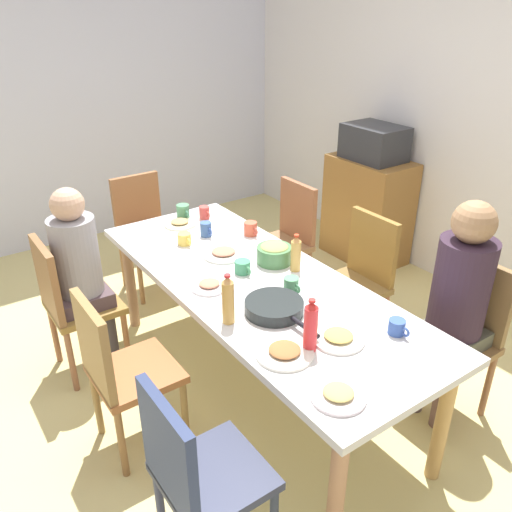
% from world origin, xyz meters
% --- Properties ---
extents(ground_plane, '(6.59, 6.59, 0.00)m').
position_xyz_m(ground_plane, '(0.00, 0.00, 0.00)').
color(ground_plane, '#CCBE7B').
extents(wall_back, '(5.73, 0.12, 2.60)m').
position_xyz_m(wall_back, '(0.00, 2.10, 1.30)').
color(wall_back, silver).
rests_on(wall_back, ground_plane).
extents(wall_left, '(0.12, 4.32, 2.60)m').
position_xyz_m(wall_left, '(-2.81, 0.00, 1.30)').
color(wall_left, silver).
rests_on(wall_left, ground_plane).
extents(dining_table, '(2.28, 0.87, 0.73)m').
position_xyz_m(dining_table, '(0.00, 0.00, 0.66)').
color(dining_table, silver).
rests_on(dining_table, ground_plane).
extents(chair_0, '(0.40, 0.40, 0.90)m').
position_xyz_m(chair_0, '(0.00, 0.81, 0.51)').
color(chair_0, olive).
rests_on(chair_0, ground_plane).
extents(chair_1, '(0.40, 0.40, 0.90)m').
position_xyz_m(chair_1, '(-0.76, 0.81, 0.51)').
color(chair_1, olive).
rests_on(chair_1, ground_plane).
extents(chair_2, '(0.40, 0.40, 0.90)m').
position_xyz_m(chair_2, '(0.00, -0.81, 0.51)').
color(chair_2, '#94572F').
rests_on(chair_2, ground_plane).
extents(chair_3, '(0.40, 0.40, 0.90)m').
position_xyz_m(chair_3, '(0.76, -0.81, 0.51)').
color(chair_3, '#2D324A').
rests_on(chair_3, ground_plane).
extents(chair_4, '(0.40, 0.40, 0.90)m').
position_xyz_m(chair_4, '(-0.76, -0.81, 0.51)').
color(chair_4, olive).
rests_on(chair_4, ground_plane).
extents(person_4, '(0.30, 0.30, 1.19)m').
position_xyz_m(person_4, '(-0.76, -0.72, 0.70)').
color(person_4, '#3F3C49').
rests_on(person_4, ground_plane).
extents(chair_5, '(0.40, 0.40, 0.90)m').
position_xyz_m(chair_5, '(0.76, 0.81, 0.51)').
color(chair_5, brown).
rests_on(chair_5, ground_plane).
extents(person_5, '(0.30, 0.30, 1.27)m').
position_xyz_m(person_5, '(0.76, 0.72, 0.75)').
color(person_5, brown).
rests_on(person_5, ground_plane).
extents(chair_6, '(0.40, 0.40, 0.90)m').
position_xyz_m(chair_6, '(-1.52, 0.00, 0.51)').
color(chair_6, '#8D5740').
rests_on(chair_6, ground_plane).
extents(plate_0, '(0.22, 0.22, 0.04)m').
position_xyz_m(plate_0, '(0.94, -0.27, 0.74)').
color(plate_0, silver).
rests_on(plate_0, dining_table).
extents(plate_1, '(0.24, 0.24, 0.04)m').
position_xyz_m(plate_1, '(0.66, -0.01, 0.74)').
color(plate_1, white).
rests_on(plate_1, dining_table).
extents(plate_2, '(0.25, 0.25, 0.04)m').
position_xyz_m(plate_2, '(-0.36, 0.02, 0.74)').
color(plate_2, silver).
rests_on(plate_2, dining_table).
extents(plate_3, '(0.21, 0.21, 0.04)m').
position_xyz_m(plate_3, '(-0.92, 0.02, 0.74)').
color(plate_3, silver).
rests_on(plate_3, dining_table).
extents(plate_4, '(0.25, 0.25, 0.04)m').
position_xyz_m(plate_4, '(0.61, -0.27, 0.74)').
color(plate_4, white).
rests_on(plate_4, dining_table).
extents(plate_5, '(0.20, 0.20, 0.04)m').
position_xyz_m(plate_5, '(-0.08, -0.25, 0.74)').
color(plate_5, white).
rests_on(plate_5, dining_table).
extents(bowl_0, '(0.20, 0.20, 0.12)m').
position_xyz_m(bowl_0, '(-0.12, 0.21, 0.79)').
color(bowl_0, '#497D4A').
rests_on(bowl_0, dining_table).
extents(serving_pan, '(0.47, 0.29, 0.06)m').
position_xyz_m(serving_pan, '(0.31, -0.11, 0.76)').
color(serving_pan, '#202526').
rests_on(serving_pan, dining_table).
extents(cup_0, '(0.12, 0.08, 0.09)m').
position_xyz_m(cup_0, '(-0.51, 0.32, 0.78)').
color(cup_0, '#CD543A').
rests_on(cup_0, dining_table).
extents(cup_1, '(0.12, 0.09, 0.10)m').
position_xyz_m(cup_1, '(-1.01, 0.09, 0.78)').
color(cup_1, '#4B885D').
rests_on(cup_1, dining_table).
extents(cup_2, '(0.12, 0.08, 0.07)m').
position_xyz_m(cup_2, '(-0.63, -0.10, 0.77)').
color(cup_2, '#E8C450').
rests_on(cup_2, dining_table).
extents(cup_3, '(0.11, 0.07, 0.09)m').
position_xyz_m(cup_3, '(-0.93, 0.21, 0.77)').
color(cup_3, '#C6443E').
rests_on(cup_3, dining_table).
extents(cup_4, '(0.11, 0.08, 0.07)m').
position_xyz_m(cup_4, '(0.78, 0.24, 0.77)').
color(cup_4, '#3554A4').
rests_on(cup_4, dining_table).
extents(cup_5, '(0.11, 0.07, 0.09)m').
position_xyz_m(cup_5, '(-0.67, 0.07, 0.78)').
color(cup_5, '#3B5B95').
rests_on(cup_5, dining_table).
extents(cup_6, '(0.11, 0.08, 0.08)m').
position_xyz_m(cup_6, '(0.20, 0.08, 0.77)').
color(cup_6, '#509264').
rests_on(cup_6, dining_table).
extents(cup_7, '(0.12, 0.09, 0.07)m').
position_xyz_m(cup_7, '(-0.12, -0.01, 0.77)').
color(cup_7, '#3F8E62').
rests_on(cup_7, dining_table).
extents(bottle_0, '(0.06, 0.06, 0.25)m').
position_xyz_m(bottle_0, '(0.64, -0.16, 0.85)').
color(bottle_0, red).
rests_on(bottle_0, dining_table).
extents(bottle_1, '(0.06, 0.06, 0.22)m').
position_xyz_m(bottle_1, '(0.03, 0.25, 0.83)').
color(bottle_1, gold).
rests_on(bottle_1, dining_table).
extents(bottle_2, '(0.06, 0.06, 0.26)m').
position_xyz_m(bottle_2, '(0.25, -0.34, 0.85)').
color(bottle_2, gold).
rests_on(bottle_2, dining_table).
extents(side_cabinet, '(0.70, 0.44, 0.90)m').
position_xyz_m(side_cabinet, '(-0.88, 1.80, 0.45)').
color(side_cabinet, olive).
rests_on(side_cabinet, ground_plane).
extents(microwave, '(0.48, 0.36, 0.28)m').
position_xyz_m(microwave, '(-0.88, 1.80, 1.04)').
color(microwave, '#2B2D32').
rests_on(microwave, side_cabinet).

